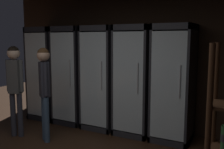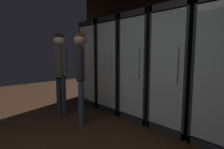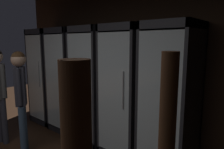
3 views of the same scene
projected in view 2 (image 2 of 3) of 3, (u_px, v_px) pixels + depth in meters
The scene contains 7 objects.
wall_back at pixel (187, 43), 3.09m from camera, with size 6.00×0.06×2.80m, color black.
cooler_far_left at pixel (100, 64), 4.40m from camera, with size 0.63×0.69×1.94m.
cooler_left at pixel (119, 66), 3.90m from camera, with size 0.63×0.69×1.94m.
cooler_center at pixel (145, 67), 3.39m from camera, with size 0.63×0.69×1.94m.
cooler_right at pixel (179, 71), 2.89m from camera, with size 0.63×0.69×1.94m.
shopper_near at pixel (81, 67), 3.02m from camera, with size 0.24×0.22×1.56m.
shopper_far at pixel (60, 64), 3.40m from camera, with size 0.31×0.21×1.58m.
Camera 2 is at (1.48, -0.02, 1.23)m, focal length 28.93 mm.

